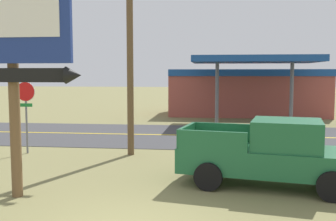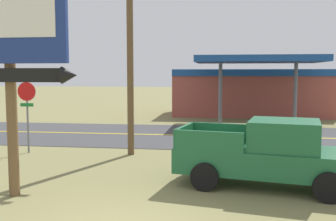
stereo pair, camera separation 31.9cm
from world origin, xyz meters
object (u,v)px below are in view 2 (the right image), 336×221
object	(u,v)px
motel_sign	(9,48)
gas_station	(251,91)
stop_sign	(27,104)
utility_pole	(130,37)
pickup_green_parked_on_lawn	(270,154)

from	to	relation	value
motel_sign	gas_station	world-z (taller)	motel_sign
motel_sign	gas_station	size ratio (longest dim) A/B	0.48
motel_sign	stop_sign	xyz separation A→B (m)	(-2.50, 5.60, -1.91)
stop_sign	gas_station	distance (m)	19.54
utility_pole	pickup_green_parked_on_lawn	bearing A→B (deg)	-38.03
stop_sign	pickup_green_parked_on_lawn	distance (m)	10.09
motel_sign	gas_station	distance (m)	23.64
stop_sign	pickup_green_parked_on_lawn	size ratio (longest dim) A/B	0.54
stop_sign	pickup_green_parked_on_lawn	xyz separation A→B (m)	(9.33, -3.69, -1.06)
utility_pole	pickup_green_parked_on_lawn	world-z (taller)	utility_pole
motel_sign	gas_station	bearing A→B (deg)	70.85
motel_sign	stop_sign	world-z (taller)	motel_sign
utility_pole	stop_sign	bearing A→B (deg)	-176.84
utility_pole	pickup_green_parked_on_lawn	size ratio (longest dim) A/B	1.61
motel_sign	pickup_green_parked_on_lawn	size ratio (longest dim) A/B	1.05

